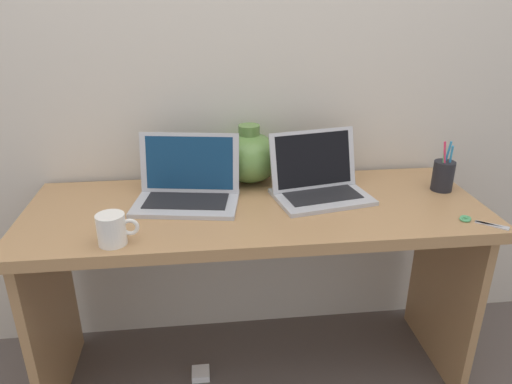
# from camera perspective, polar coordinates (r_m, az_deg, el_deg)

# --- Properties ---
(ground_plane) EXTENTS (6.00, 6.00, 0.00)m
(ground_plane) POSITION_cam_1_polar(r_m,az_deg,el_deg) (2.06, 0.00, -20.56)
(ground_plane) COLOR #564C47
(back_wall) EXTENTS (4.40, 0.04, 2.40)m
(back_wall) POSITION_cam_1_polar(r_m,az_deg,el_deg) (1.83, -1.22, 16.06)
(back_wall) COLOR beige
(back_wall) RESTS_ON ground
(desk) EXTENTS (1.57, 0.58, 0.74)m
(desk) POSITION_cam_1_polar(r_m,az_deg,el_deg) (1.71, 0.00, -6.27)
(desk) COLOR #AD7F51
(desk) RESTS_ON ground
(laptop_left) EXTENTS (0.39, 0.29, 0.23)m
(laptop_left) POSITION_cam_1_polar(r_m,az_deg,el_deg) (1.68, -8.20, 0.92)
(laptop_left) COLOR #B2B2B7
(laptop_left) RESTS_ON desk
(laptop_right) EXTENTS (0.37, 0.29, 0.22)m
(laptop_right) POSITION_cam_1_polar(r_m,az_deg,el_deg) (1.72, 7.44, 1.51)
(laptop_right) COLOR #B2B2B7
(laptop_right) RESTS_ON desk
(green_vase) EXTENTS (0.23, 0.23, 0.22)m
(green_vase) POSITION_cam_1_polar(r_m,az_deg,el_deg) (1.82, -0.83, 4.26)
(green_vase) COLOR #5B843D
(green_vase) RESTS_ON desk
(coffee_mug) EXTENTS (0.12, 0.08, 0.09)m
(coffee_mug) POSITION_cam_1_polar(r_m,az_deg,el_deg) (1.44, -16.88, -4.31)
(coffee_mug) COLOR white
(coffee_mug) RESTS_ON desk
(pen_cup) EXTENTS (0.08, 0.08, 0.19)m
(pen_cup) POSITION_cam_1_polar(r_m,az_deg,el_deg) (1.88, 21.58, 1.89)
(pen_cup) COLOR black
(pen_cup) RESTS_ON desk
(scissors) EXTENTS (0.13, 0.11, 0.01)m
(scissors) POSITION_cam_1_polar(r_m,az_deg,el_deg) (1.68, 24.81, -3.17)
(scissors) COLOR #B7B7BC
(scissors) RESTS_ON desk
(power_brick) EXTENTS (0.07, 0.07, 0.03)m
(power_brick) POSITION_cam_1_polar(r_m,az_deg,el_deg) (2.04, -6.66, -20.87)
(power_brick) COLOR white
(power_brick) RESTS_ON ground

